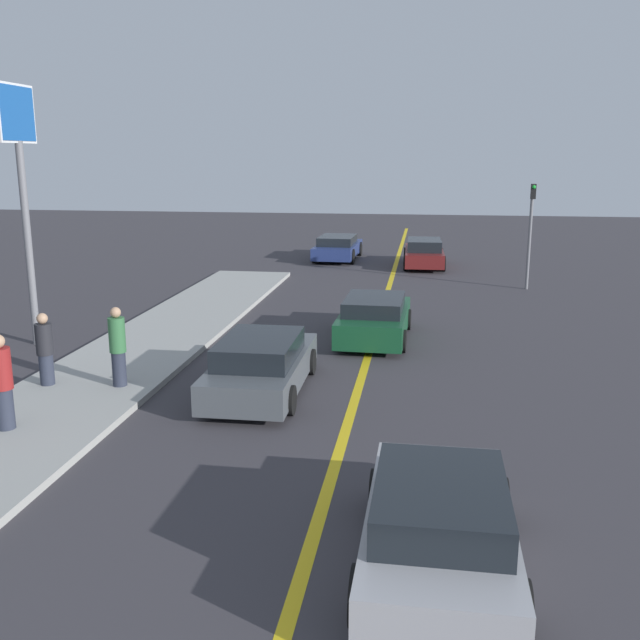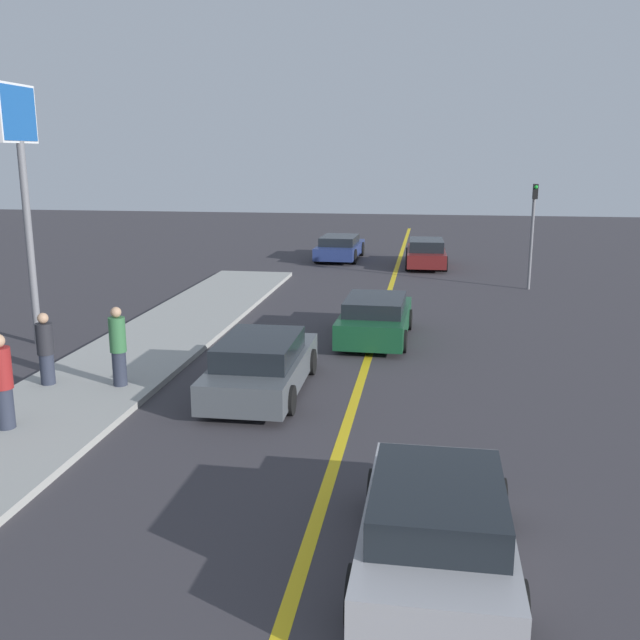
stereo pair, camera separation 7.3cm
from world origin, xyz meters
TOP-DOWN VIEW (x-y plane):
  - road_center_line at (0.00, 18.00)m, footprint 0.20×60.00m
  - sidewalk_left at (-5.87, 13.66)m, footprint 3.10×27.31m
  - car_near_right_lane at (1.65, 5.87)m, footprint 1.93×3.99m
  - car_ahead_center at (-2.06, 12.23)m, footprint 1.93×4.39m
  - car_far_distant at (0.02, 17.13)m, footprint 1.98×4.14m
  - car_parked_left_lot at (1.29, 30.70)m, footprint 1.94×4.38m
  - car_oncoming_far at (-2.92, 32.42)m, footprint 2.11×4.59m
  - pedestrian_mid_group at (-6.14, 9.11)m, footprint 0.39×0.39m
  - pedestrian_far_standing at (-6.72, 11.63)m, footprint 0.36×0.36m
  - pedestrian_by_sign at (-5.12, 11.79)m, footprint 0.35×0.35m
  - traffic_light at (5.25, 25.57)m, footprint 0.18×0.40m
  - roadside_sign at (-9.05, 15.27)m, footprint 0.20×1.64m

SIDE VIEW (x-z plane):
  - road_center_line at x=0.00m, z-range 0.00..0.01m
  - sidewalk_left at x=-5.87m, z-range 0.00..0.14m
  - car_oncoming_far at x=-2.92m, z-range 0.00..1.18m
  - car_far_distant at x=0.02m, z-range -0.01..1.22m
  - car_ahead_center at x=-2.06m, z-range -0.02..1.24m
  - car_near_right_lane at x=1.65m, z-range -0.01..1.25m
  - car_parked_left_lot at x=1.29m, z-range -0.01..1.26m
  - pedestrian_far_standing at x=-6.72m, z-range 0.14..1.74m
  - pedestrian_by_sign at x=-5.12m, z-range 0.15..1.89m
  - pedestrian_mid_group at x=-6.14m, z-range 0.14..1.92m
  - traffic_light at x=5.25m, z-range 0.46..4.44m
  - roadside_sign at x=-9.05m, z-range 1.57..8.37m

